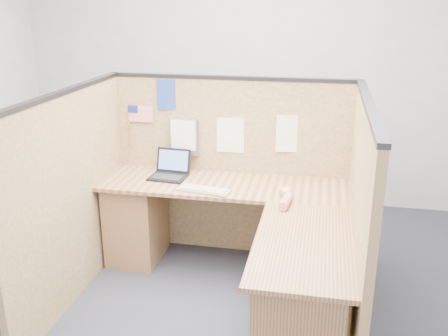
% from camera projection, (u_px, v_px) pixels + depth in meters
% --- Properties ---
extents(floor, '(5.00, 5.00, 0.00)m').
position_uv_depth(floor, '(205.00, 312.00, 3.54)').
color(floor, '#21252F').
rests_on(floor, ground).
extents(wall_back, '(5.00, 0.00, 5.00)m').
position_uv_depth(wall_back, '(254.00, 71.00, 5.18)').
color(wall_back, '#A9ABAE').
rests_on(wall_back, floor).
extents(cubicle_partitions, '(2.06, 1.83, 1.53)m').
position_uv_depth(cubicle_partitions, '(217.00, 190.00, 3.69)').
color(cubicle_partitions, brown).
rests_on(cubicle_partitions, floor).
extents(l_desk, '(1.95, 1.75, 0.73)m').
position_uv_depth(l_desk, '(238.00, 247.00, 3.64)').
color(l_desk, brown).
rests_on(l_desk, floor).
extents(laptop, '(0.31, 0.30, 0.21)m').
position_uv_depth(laptop, '(170.00, 170.00, 4.08)').
color(laptop, black).
rests_on(laptop, l_desk).
extents(keyboard, '(0.42, 0.21, 0.03)m').
position_uv_depth(keyboard, '(204.00, 190.00, 3.76)').
color(keyboard, gray).
rests_on(keyboard, l_desk).
extents(mouse, '(0.10, 0.07, 0.04)m').
position_uv_depth(mouse, '(286.00, 193.00, 3.68)').
color(mouse, '#BABBBF').
rests_on(mouse, l_desk).
extents(hand_forearm, '(0.10, 0.35, 0.07)m').
position_uv_depth(hand_forearm, '(286.00, 198.00, 3.56)').
color(hand_forearm, tan).
rests_on(hand_forearm, l_desk).
extents(blue_poster, '(0.19, 0.03, 0.25)m').
position_uv_depth(blue_poster, '(168.00, 95.00, 4.10)').
color(blue_poster, '#213799').
rests_on(blue_poster, cubicle_partitions).
extents(american_flag, '(0.22, 0.01, 0.38)m').
position_uv_depth(american_flag, '(138.00, 115.00, 4.20)').
color(american_flag, olive).
rests_on(american_flag, cubicle_partitions).
extents(file_holder, '(0.24, 0.05, 0.31)m').
position_uv_depth(file_holder, '(184.00, 137.00, 4.16)').
color(file_holder, slate).
rests_on(file_holder, cubicle_partitions).
extents(paper_left, '(0.23, 0.01, 0.29)m').
position_uv_depth(paper_left, '(230.00, 135.00, 4.10)').
color(paper_left, white).
rests_on(paper_left, cubicle_partitions).
extents(paper_right, '(0.24, 0.04, 0.30)m').
position_uv_depth(paper_right, '(291.00, 134.00, 4.00)').
color(paper_right, white).
rests_on(paper_right, cubicle_partitions).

